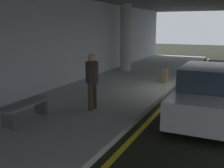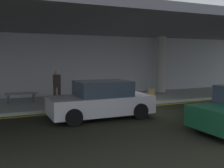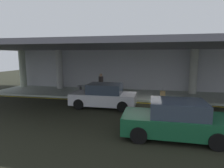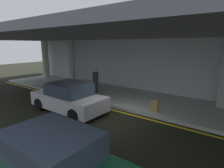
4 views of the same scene
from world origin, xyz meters
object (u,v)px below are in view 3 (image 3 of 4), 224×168
car_silver (104,96)px  bench_metal (87,87)px  support_column_left_mid (60,69)px  car_dark_green (175,120)px  traveler_with_luggage (101,82)px  support_column_center (193,71)px  support_column_far_left (23,69)px  suitcase_upright_primary (163,95)px

car_silver → bench_metal: size_ratio=2.56×
support_column_left_mid → car_silver: bearing=-42.1°
bench_metal → support_column_left_mid: bearing=165.5°
car_silver → bench_metal: car_silver is taller
car_dark_green → support_column_left_mid: bearing=136.8°
support_column_left_mid → traveler_with_luggage: (4.60, -1.90, -0.86)m
support_column_center → bench_metal: support_column_center is taller
support_column_far_left → car_dark_green: (13.57, -8.93, -1.26)m
suitcase_upright_primary → support_column_center: bearing=72.1°
support_column_center → car_dark_green: support_column_center is taller
support_column_far_left → support_column_center: same height
support_column_center → suitcase_upright_primary: size_ratio=4.06×
traveler_with_luggage → suitcase_upright_primary: size_ratio=1.87×
support_column_center → bench_metal: size_ratio=2.28×
suitcase_upright_primary → bench_metal: 6.78m
support_column_left_mid → suitcase_upright_primary: bearing=-17.1°
support_column_center → car_silver: size_ratio=0.89×
support_column_left_mid → suitcase_upright_primary: (9.43, -2.90, -1.51)m
support_column_center → car_silver: bearing=-140.9°
support_column_left_mid → car_dark_green: 13.15m
support_column_far_left → car_dark_green: size_ratio=0.89×
support_column_far_left → traveler_with_luggage: 8.85m
suitcase_upright_primary → bench_metal: suitcase_upright_primary is taller
car_dark_green → suitcase_upright_primary: bearing=91.1°
suitcase_upright_primary → car_silver: bearing=-125.5°
support_column_far_left → car_dark_green: 16.29m
support_column_left_mid → support_column_center: 12.00m
support_column_center → bench_metal: bearing=-175.1°
support_column_far_left → suitcase_upright_primary: size_ratio=4.06×
car_silver → traveler_with_luggage: (-1.08, 3.24, 0.40)m
bench_metal → traveler_with_luggage: bearing=-34.9°
support_column_far_left → support_column_left_mid: same height
car_silver → suitcase_upright_primary: (3.75, 2.24, -0.25)m
support_column_center → traveler_with_luggage: (-7.40, -1.90, -0.86)m
support_column_left_mid → suitcase_upright_primary: support_column_left_mid is taller
support_column_far_left → car_dark_green: support_column_far_left is taller
car_dark_green → traveler_with_luggage: 8.62m
support_column_left_mid → support_column_center: same height
support_column_far_left → bench_metal: (6.99, -0.77, -1.47)m
support_column_far_left → support_column_left_mid: 4.00m
support_column_center → car_dark_green: 9.34m
car_dark_green → traveler_with_luggage: bearing=125.0°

